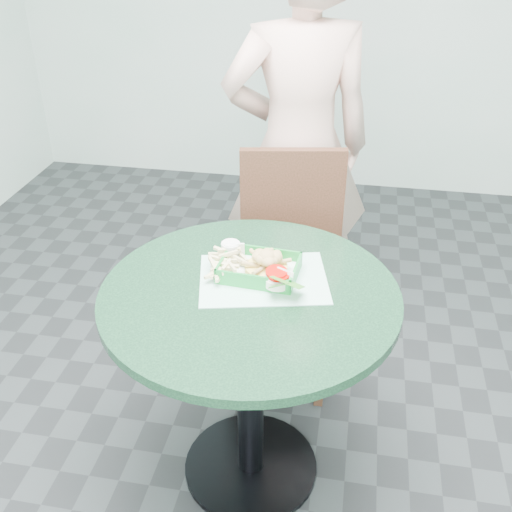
% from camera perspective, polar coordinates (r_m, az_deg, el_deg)
% --- Properties ---
extents(floor, '(4.00, 5.00, 0.02)m').
position_cam_1_polar(floor, '(2.27, -0.49, -19.47)').
color(floor, '#303335').
rests_on(floor, ground).
extents(cafe_table, '(0.88, 0.88, 0.75)m').
position_cam_1_polar(cafe_table, '(1.86, -0.58, -8.14)').
color(cafe_table, black).
rests_on(cafe_table, floor).
extents(dining_chair, '(0.41, 0.41, 0.93)m').
position_cam_1_polar(dining_chair, '(2.38, 3.00, 0.29)').
color(dining_chair, '#54351F').
rests_on(dining_chair, floor).
extents(diner_person, '(0.82, 0.66, 1.94)m').
position_cam_1_polar(diner_person, '(2.46, 4.14, 12.58)').
color(diner_person, '#D5A899').
rests_on(diner_person, floor).
extents(placemat, '(0.43, 0.36, 0.00)m').
position_cam_1_polar(placemat, '(1.80, 0.70, -2.70)').
color(placemat, '#A2DACA').
rests_on(placemat, cafe_table).
extents(food_basket, '(0.23, 0.17, 0.05)m').
position_cam_1_polar(food_basket, '(1.81, 0.31, -1.93)').
color(food_basket, '#12852F').
rests_on(food_basket, placemat).
extents(crab_sandwich, '(0.13, 0.13, 0.07)m').
position_cam_1_polar(crab_sandwich, '(1.79, 1.00, -1.06)').
color(crab_sandwich, '#DDC258').
rests_on(crab_sandwich, food_basket).
extents(fries_pile, '(0.13, 0.14, 0.05)m').
position_cam_1_polar(fries_pile, '(1.81, -2.79, -1.24)').
color(fries_pile, beige).
rests_on(fries_pile, food_basket).
extents(sauce_ramekin, '(0.06, 0.06, 0.03)m').
position_cam_1_polar(sauce_ramekin, '(1.86, -2.62, 0.24)').
color(sauce_ramekin, silver).
rests_on(sauce_ramekin, food_basket).
extents(garnish_cup, '(0.11, 0.11, 0.04)m').
position_cam_1_polar(garnish_cup, '(1.73, 2.44, -2.71)').
color(garnish_cup, white).
rests_on(garnish_cup, food_basket).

